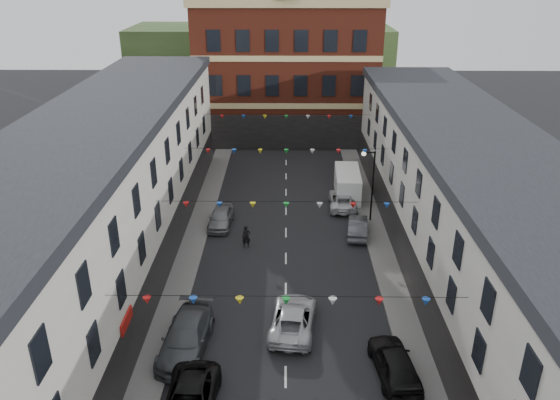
{
  "coord_description": "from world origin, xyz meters",
  "views": [
    {
      "loc": [
        -0.05,
        -25.7,
        19.41
      ],
      "look_at": [
        -0.42,
        8.47,
        4.33
      ],
      "focal_mm": 35.0,
      "sensor_mm": 36.0,
      "label": 1
    }
  ],
  "objects_px": {
    "moving_car": "(293,318)",
    "street_lamp": "(370,177)",
    "car_right_f": "(343,200)",
    "pedestrian": "(246,237)",
    "car_left_d": "(186,337)",
    "car_right_d": "(395,363)",
    "white_van": "(347,184)",
    "car_right_e": "(358,227)",
    "car_left_e": "(221,217)"
  },
  "relations": [
    {
      "from": "street_lamp",
      "to": "white_van",
      "type": "xyz_separation_m",
      "value": [
        -1.13,
        5.03,
        -2.7
      ]
    },
    {
      "from": "car_right_f",
      "to": "pedestrian",
      "type": "height_order",
      "value": "pedestrian"
    },
    {
      "from": "car_left_d",
      "to": "car_right_d",
      "type": "distance_m",
      "value": 11.03
    },
    {
      "from": "car_right_e",
      "to": "car_left_d",
      "type": "bearing_deg",
      "value": 59.25
    },
    {
      "from": "car_left_e",
      "to": "car_right_d",
      "type": "relative_size",
      "value": 0.91
    },
    {
      "from": "car_left_d",
      "to": "car_right_f",
      "type": "xyz_separation_m",
      "value": [
        10.21,
        18.85,
        -0.16
      ]
    },
    {
      "from": "car_left_e",
      "to": "car_left_d",
      "type": "bearing_deg",
      "value": -87.97
    },
    {
      "from": "moving_car",
      "to": "street_lamp",
      "type": "bearing_deg",
      "value": -107.16
    },
    {
      "from": "street_lamp",
      "to": "car_right_e",
      "type": "xyz_separation_m",
      "value": [
        -1.05,
        -2.29,
        -3.22
      ]
    },
    {
      "from": "pedestrian",
      "to": "car_right_f",
      "type": "bearing_deg",
      "value": 33.01
    },
    {
      "from": "car_left_d",
      "to": "car_right_f",
      "type": "bearing_deg",
      "value": 66.09
    },
    {
      "from": "car_right_e",
      "to": "white_van",
      "type": "bearing_deg",
      "value": -81.68
    },
    {
      "from": "car_right_d",
      "to": "pedestrian",
      "type": "relative_size",
      "value": 2.68
    },
    {
      "from": "car_left_d",
      "to": "pedestrian",
      "type": "bearing_deg",
      "value": 82.5
    },
    {
      "from": "car_left_d",
      "to": "car_left_e",
      "type": "relative_size",
      "value": 1.34
    },
    {
      "from": "car_right_d",
      "to": "car_right_e",
      "type": "distance_m",
      "value": 15.54
    },
    {
      "from": "car_left_d",
      "to": "car_right_f",
      "type": "distance_m",
      "value": 21.44
    },
    {
      "from": "car_right_e",
      "to": "moving_car",
      "type": "distance_m",
      "value": 12.76
    },
    {
      "from": "car_left_d",
      "to": "car_right_f",
      "type": "height_order",
      "value": "car_left_d"
    },
    {
      "from": "white_van",
      "to": "moving_car",
      "type": "bearing_deg",
      "value": -102.22
    },
    {
      "from": "car_left_e",
      "to": "moving_car",
      "type": "height_order",
      "value": "moving_car"
    },
    {
      "from": "white_van",
      "to": "pedestrian",
      "type": "xyz_separation_m",
      "value": [
        -8.33,
        -9.42,
        -0.33
      ]
    },
    {
      "from": "car_right_d",
      "to": "moving_car",
      "type": "xyz_separation_m",
      "value": [
        -5.08,
        3.83,
        -0.06
      ]
    },
    {
      "from": "car_right_d",
      "to": "moving_car",
      "type": "relative_size",
      "value": 0.89
    },
    {
      "from": "white_van",
      "to": "pedestrian",
      "type": "distance_m",
      "value": 12.58
    },
    {
      "from": "moving_car",
      "to": "white_van",
      "type": "relative_size",
      "value": 0.97
    },
    {
      "from": "pedestrian",
      "to": "street_lamp",
      "type": "bearing_deg",
      "value": 14.64
    },
    {
      "from": "street_lamp",
      "to": "car_left_e",
      "type": "relative_size",
      "value": 1.41
    },
    {
      "from": "pedestrian",
      "to": "car_left_e",
      "type": "bearing_deg",
      "value": 112.11
    },
    {
      "from": "car_right_f",
      "to": "white_van",
      "type": "bearing_deg",
      "value": -102.3
    },
    {
      "from": "car_right_f",
      "to": "car_left_d",
      "type": "bearing_deg",
      "value": 64.64
    },
    {
      "from": "moving_car",
      "to": "white_van",
      "type": "height_order",
      "value": "white_van"
    },
    {
      "from": "moving_car",
      "to": "car_left_d",
      "type": "bearing_deg",
      "value": 25.18
    },
    {
      "from": "car_left_d",
      "to": "white_van",
      "type": "bearing_deg",
      "value": 67.31
    },
    {
      "from": "car_right_f",
      "to": "white_van",
      "type": "relative_size",
      "value": 0.89
    },
    {
      "from": "street_lamp",
      "to": "moving_car",
      "type": "relative_size",
      "value": 1.14
    },
    {
      "from": "car_left_d",
      "to": "pedestrian",
      "type": "xyz_separation_m",
      "value": [
        2.46,
        11.57,
        0.04
      ]
    },
    {
      "from": "car_right_d",
      "to": "pedestrian",
      "type": "distance_m",
      "value": 15.85
    },
    {
      "from": "car_left_e",
      "to": "car_right_f",
      "type": "xyz_separation_m",
      "value": [
        10.0,
        3.72,
        -0.05
      ]
    },
    {
      "from": "pedestrian",
      "to": "moving_car",
      "type": "bearing_deg",
      "value": -81.17
    },
    {
      "from": "car_right_d",
      "to": "white_van",
      "type": "height_order",
      "value": "white_van"
    },
    {
      "from": "car_right_f",
      "to": "white_van",
      "type": "xyz_separation_m",
      "value": [
        0.59,
        2.13,
        0.53
      ]
    },
    {
      "from": "street_lamp",
      "to": "car_left_e",
      "type": "bearing_deg",
      "value": -175.99
    },
    {
      "from": "car_left_d",
      "to": "white_van",
      "type": "xyz_separation_m",
      "value": [
        10.79,
        20.99,
        0.38
      ]
    },
    {
      "from": "car_left_e",
      "to": "white_van",
      "type": "bearing_deg",
      "value": 31.76
    },
    {
      "from": "car_right_d",
      "to": "car_right_e",
      "type": "height_order",
      "value": "car_right_d"
    },
    {
      "from": "car_left_d",
      "to": "moving_car",
      "type": "distance_m",
      "value": 6.11
    },
    {
      "from": "car_left_d",
      "to": "car_right_d",
      "type": "xyz_separation_m",
      "value": [
        10.87,
        -1.87,
        -0.03
      ]
    },
    {
      "from": "street_lamp",
      "to": "car_left_d",
      "type": "relative_size",
      "value": 1.05
    },
    {
      "from": "street_lamp",
      "to": "moving_car",
      "type": "distance_m",
      "value": 15.61
    }
  ]
}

